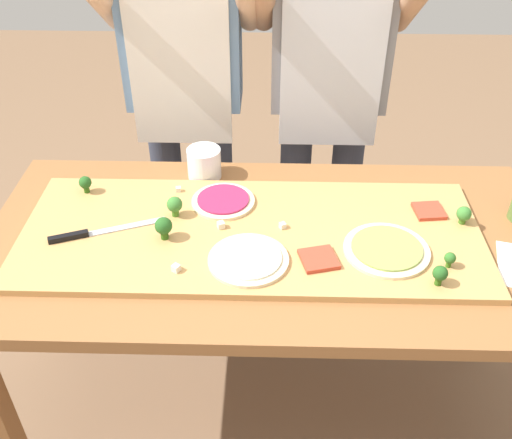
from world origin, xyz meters
name	(u,v)px	position (x,y,z in m)	size (l,w,h in m)	color
ground_plane	(266,405)	(0.00, 0.00, 0.00)	(8.00, 8.00, 0.00)	brown
prep_table	(268,265)	(0.00, 0.00, 0.68)	(1.63, 0.81, 0.79)	brown
cutting_board	(251,234)	(-0.05, 0.00, 0.80)	(1.30, 0.52, 0.02)	tan
chefs_knife	(92,233)	(-0.50, -0.03, 0.82)	(0.31, 0.14, 0.02)	#B7BABF
pizza_whole_white_garlic	(249,259)	(-0.05, -0.13, 0.82)	(0.22, 0.22, 0.02)	beige
pizza_whole_pesto_green	(387,249)	(0.32, -0.08, 0.82)	(0.23, 0.23, 0.02)	beige
pizza_whole_beet_magenta	(223,201)	(-0.14, 0.14, 0.82)	(0.19, 0.19, 0.02)	beige
pizza_slice_near_right	(319,259)	(0.13, -0.12, 0.82)	(0.09, 0.09, 0.01)	#BC3D28
pizza_slice_far_left	(429,211)	(0.47, 0.10, 0.82)	(0.08, 0.08, 0.01)	#BC3D28
broccoli_floret_front_left	(175,205)	(-0.27, 0.07, 0.85)	(0.05, 0.05, 0.06)	#3F7220
broccoli_floret_back_left	(164,227)	(-0.29, -0.04, 0.85)	(0.05, 0.05, 0.07)	#2C5915
broccoli_floret_center_right	(86,183)	(-0.57, 0.18, 0.84)	(0.04, 0.04, 0.06)	#2C5915
broccoli_floret_back_right	(450,259)	(0.47, -0.14, 0.84)	(0.03, 0.03, 0.05)	#366618
broccoli_floret_center_left	(464,214)	(0.56, 0.05, 0.84)	(0.04, 0.04, 0.05)	#3F7220
broccoli_floret_front_right	(440,274)	(0.43, -0.21, 0.85)	(0.04, 0.04, 0.06)	#2C5915
cheese_crumble_a	(221,225)	(-0.14, 0.01, 0.82)	(0.02, 0.02, 0.02)	silver
cheese_crumble_b	(176,268)	(-0.24, -0.17, 0.82)	(0.02, 0.02, 0.02)	silver
cheese_crumble_c	(283,226)	(0.04, 0.02, 0.82)	(0.02, 0.02, 0.02)	silver
cheese_crumble_d	(179,189)	(-0.28, 0.19, 0.82)	(0.01, 0.01, 0.01)	silver
flour_cup	(205,165)	(-0.21, 0.32, 0.83)	(0.11, 0.11, 0.10)	white
cook_left	(185,77)	(-0.31, 0.64, 1.00)	(0.54, 0.39, 1.67)	#333847
cook_right	(329,78)	(0.20, 0.64, 1.00)	(0.54, 0.39, 1.67)	#333847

